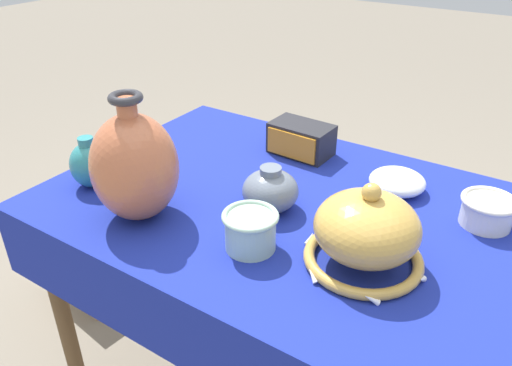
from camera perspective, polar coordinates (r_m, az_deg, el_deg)
display_table at (r=1.20m, az=4.25°, el=-5.91°), size 1.17×0.78×0.77m
vase_tall_bulbous at (r=1.09m, az=-13.69°, el=1.87°), size 0.19×0.19×0.29m
vase_dome_bell at (r=0.97m, az=12.47°, el=-5.59°), size 0.24×0.23×0.18m
mosaic_tile_box at (r=1.39m, az=5.15°, el=5.02°), size 0.17×0.11×0.09m
bowl_shallow_porcelain at (r=1.25m, az=15.83°, el=0.17°), size 0.14×0.14×0.05m
jar_round_slate at (r=1.12m, az=1.65°, el=-0.85°), size 0.13×0.13×0.11m
jar_round_teal at (r=1.28m, az=-18.46°, el=2.05°), size 0.10×0.10×0.13m
cup_wide_ivory at (r=1.19m, az=24.95°, el=-2.85°), size 0.12×0.12×0.07m
cup_wide_celadon at (r=1.00m, az=-0.87°, el=-5.24°), size 0.12×0.12×0.08m
wooden_crate at (r=2.14m, az=-17.57°, el=-8.73°), size 0.37×0.32×0.21m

